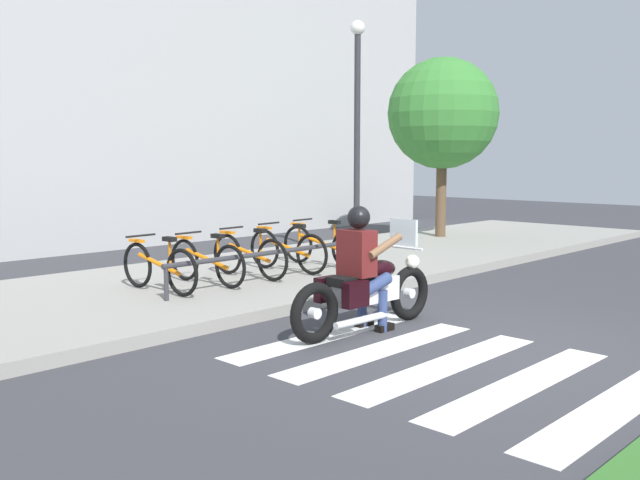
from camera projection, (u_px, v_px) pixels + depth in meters
ground_plane at (496, 347)px, 7.29m from camera, size 48.00×48.00×0.00m
sidewalk at (216, 283)px, 10.61m from camera, size 24.00×4.40×0.15m
crosswalk_stripe_0 at (614, 407)px, 5.52m from camera, size 2.80×0.40×0.01m
crosswalk_stripe_1 at (522, 384)px, 6.07m from camera, size 2.80×0.40×0.01m
crosswalk_stripe_2 at (446, 365)px, 6.62m from camera, size 2.80×0.40×0.01m
crosswalk_stripe_3 at (381, 349)px, 7.18m from camera, size 2.80×0.40×0.01m
crosswalk_stripe_4 at (325, 336)px, 7.73m from camera, size 2.80×0.40×0.01m
motorcycle at (366, 291)px, 7.92m from camera, size 2.28×0.64×1.26m
rider at (362, 260)px, 7.82m from camera, size 0.64×0.55×1.45m
bicycle_0 at (159, 267)px, 9.45m from camera, size 0.48×1.64×0.78m
bicycle_1 at (207, 261)px, 10.02m from camera, size 0.48×1.63×0.76m
bicycle_2 at (249, 255)px, 10.60m from camera, size 0.48×1.63×0.77m
bicycle_3 at (287, 250)px, 11.17m from camera, size 0.48×1.70×0.79m
bicycle_4 at (322, 245)px, 11.75m from camera, size 0.48×1.76×0.80m
bike_rack at (273, 255)px, 10.21m from camera, size 3.83×0.07×0.49m
street_lamp at (357, 118)px, 13.26m from camera, size 0.28×0.28×4.59m
tree_near_rack at (443, 114)px, 15.99m from camera, size 2.57×2.57×4.31m
building_backdrop at (41, 58)px, 14.08m from camera, size 24.00×1.20×8.06m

